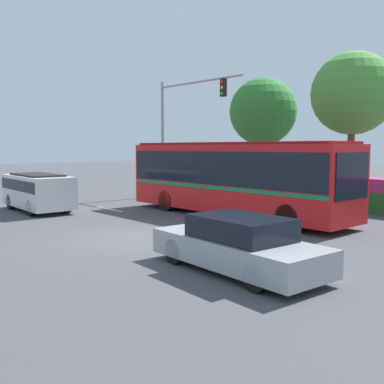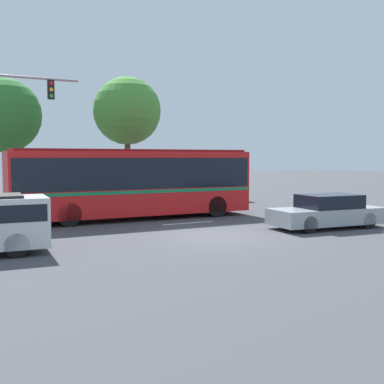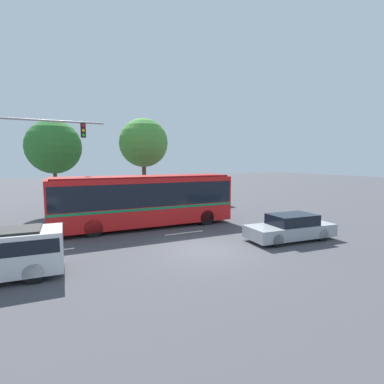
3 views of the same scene
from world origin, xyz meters
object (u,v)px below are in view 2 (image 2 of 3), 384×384
city_bus (134,180)px  sedan_foreground (327,212)px  street_tree_left (3,115)px  street_tree_centre (127,111)px

city_bus → sedan_foreground: (5.94, -6.31, -1.19)m
city_bus → sedan_foreground: size_ratio=2.32×
street_tree_left → city_bus: bearing=-59.1°
city_bus → street_tree_centre: 7.74m
street_tree_centre → street_tree_left: bearing=167.2°
sedan_foreground → street_tree_centre: (-3.94, 12.76, 4.97)m
street_tree_centre → sedan_foreground: bearing=-72.8°
city_bus → street_tree_left: 9.91m
street_tree_centre → city_bus: bearing=-107.3°
sedan_foreground → street_tree_left: size_ratio=0.66×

